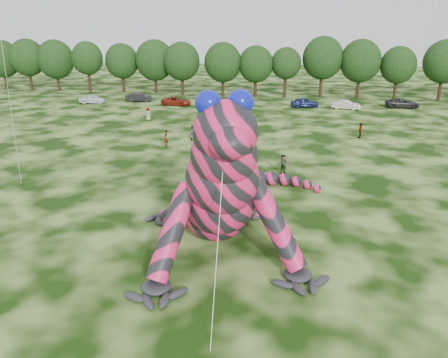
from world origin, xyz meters
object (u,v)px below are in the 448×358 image
tree_2 (56,65)px  car_6 (403,103)px  tree_4 (122,68)px  spectator_0 (166,139)px  tree_12 (397,73)px  tree_6 (182,69)px  tree_8 (256,71)px  spectator_4 (148,114)px  car_4 (305,103)px  spectator_5 (283,164)px  tree_5 (155,67)px  tree_7 (223,69)px  car_2 (176,101)px  tree_1 (29,65)px  car_5 (346,105)px  tree_3 (88,67)px  tree_0 (3,65)px  car_3 (242,101)px  inflatable_gecko (213,159)px  tree_13 (443,71)px  tree_9 (286,72)px  car_0 (93,99)px  spectator_3 (360,131)px  spectator_1 (193,133)px  tree_10 (322,67)px  tree_11 (360,69)px

tree_2 → car_6: tree_2 is taller
tree_4 → spectator_0: size_ratio=4.87×
tree_12 → tree_6: bearing=-178.4°
tree_8 → spectator_4: bearing=-120.2°
car_4 → spectator_5: size_ratio=2.51×
tree_5 → tree_12: bearing=-0.9°
tree_8 → tree_4: bearing=176.1°
tree_7 → car_2: tree_7 is taller
tree_1 → car_2: bearing=-19.7°
car_4 → car_5: 6.35m
tree_3 → tree_5: tree_5 is taller
tree_0 → car_3: (48.84, -10.65, -4.12)m
inflatable_gecko → tree_4: bearing=98.6°
inflatable_gecko → tree_13: tree_13 is taller
tree_6 → tree_7: tree_6 is taller
tree_0 → tree_9: size_ratio=1.10×
car_5 → spectator_0: bearing=150.9°
tree_8 → spectator_4: size_ratio=5.04×
tree_0 → tree_8: size_ratio=1.06×
car_0 → spectator_5: size_ratio=2.49×
tree_5 → spectator_3: size_ratio=5.60×
car_5 → spectator_5: (-8.92, -32.15, 0.17)m
car_3 → spectator_3: (16.03, -19.45, 0.24)m
tree_8 → tree_3: bearing=179.9°
tree_5 → spectator_5: (24.89, -43.43, -4.02)m
tree_3 → tree_7: (25.64, -0.26, 0.02)m
spectator_1 → spectator_3: spectator_3 is taller
tree_13 → car_0: tree_13 is taller
tree_3 → spectator_0: bearing=-54.8°
tree_1 → tree_10: tree_10 is taller
inflatable_gecko → tree_10: tree_10 is taller
tree_3 → spectator_1: 41.82m
tree_0 → car_2: 40.70m
tree_8 → tree_13: (31.35, 0.14, 0.59)m
spectator_4 → spectator_3: spectator_4 is taller
car_6 → tree_10: bearing=51.3°
tree_7 → tree_8: size_ratio=1.06×
tree_1 → spectator_4: (31.24, -23.22, -4.02)m
tree_0 → spectator_4: bearing=-33.1°
tree_0 → spectator_5: tree_0 is taller
tree_12 → car_5: bearing=-131.4°
car_2 → car_6: (35.73, 3.26, 0.04)m
tree_11 → tree_13: tree_13 is taller
tree_2 → tree_9: tree_2 is taller
tree_10 → car_6: tree_10 is taller
tree_11 → car_6: (5.84, -8.42, -4.32)m
spectator_1 → tree_11: bearing=-30.2°
inflatable_gecko → car_4: 45.62m
tree_6 → spectator_5: tree_6 is taller
car_4 → car_5: bearing=-106.8°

